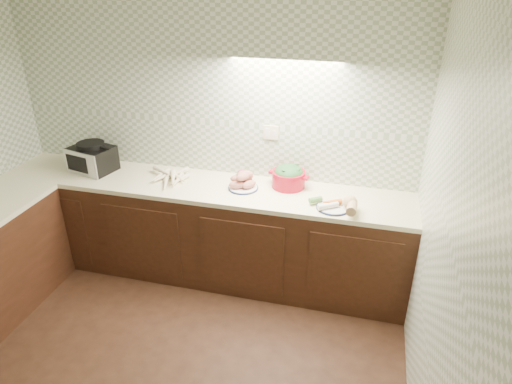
% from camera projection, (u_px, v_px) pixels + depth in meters
% --- Properties ---
extents(room, '(3.60, 3.60, 2.60)m').
position_uv_depth(room, '(86.00, 180.00, 2.29)').
color(room, black).
rests_on(room, ground).
extents(counter, '(3.60, 3.60, 0.90)m').
position_uv_depth(counter, '(84.00, 271.00, 3.56)').
color(counter, black).
rests_on(counter, ground).
extents(toaster_oven, '(0.43, 0.37, 0.27)m').
position_uv_depth(toaster_oven, '(92.00, 158.00, 4.12)').
color(toaster_oven, black).
rests_on(toaster_oven, counter).
extents(parsnip_pile, '(0.44, 0.38, 0.09)m').
position_uv_depth(parsnip_pile, '(168.00, 175.00, 4.00)').
color(parsnip_pile, beige).
rests_on(parsnip_pile, counter).
extents(sweet_potato_plate, '(0.26, 0.25, 0.15)m').
position_uv_depth(sweet_potato_plate, '(243.00, 182.00, 3.82)').
color(sweet_potato_plate, '#131B40').
rests_on(sweet_potato_plate, counter).
extents(onion_bowl, '(0.15, 0.15, 0.12)m').
position_uv_depth(onion_bowl, '(243.00, 178.00, 3.93)').
color(onion_bowl, black).
rests_on(onion_bowl, counter).
extents(dutch_oven, '(0.35, 0.33, 0.20)m').
position_uv_depth(dutch_oven, '(289.00, 176.00, 3.84)').
color(dutch_oven, '#AA091F').
rests_on(dutch_oven, counter).
extents(veg_plate, '(0.40, 0.27, 0.12)m').
position_uv_depth(veg_plate, '(340.00, 204.00, 3.51)').
color(veg_plate, '#131B40').
rests_on(veg_plate, counter).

